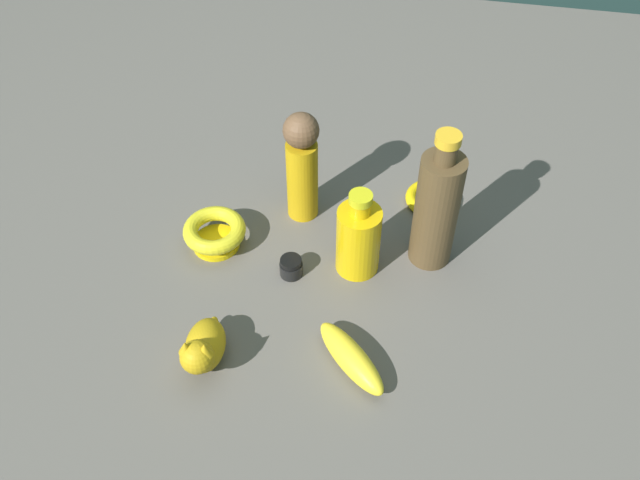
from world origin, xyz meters
TOP-DOWN VIEW (x-y plane):
  - ground at (0.00, 0.00)m, footprint 2.00×2.00m
  - banana at (-0.08, 0.18)m, footprint 0.14×0.14m
  - cat_figurine at (0.14, 0.21)m, footprint 0.07×0.13m
  - person_figure_adult at (0.06, -0.14)m, footprint 0.08×0.08m
  - bottle_tall at (-0.18, -0.08)m, footprint 0.07×0.07m
  - bottle_short at (-0.06, -0.03)m, footprint 0.08×0.08m
  - bowl at (0.19, -0.03)m, footprint 0.11×0.11m
  - nail_polish_jar at (0.05, 0.01)m, footprint 0.04×0.04m
  - bangle at (-0.18, -0.21)m, footprint 0.10×0.10m

SIDE VIEW (x-z plane):
  - ground at x=0.00m, z-range 0.00..0.00m
  - bangle at x=-0.18m, z-range 0.00..0.02m
  - nail_polish_jar at x=0.05m, z-range 0.00..0.04m
  - banana at x=-0.08m, z-range 0.00..0.04m
  - bowl at x=0.19m, z-range 0.01..0.06m
  - cat_figurine at x=0.14m, z-range -0.01..0.09m
  - bottle_short at x=-0.06m, z-range -0.01..0.15m
  - person_figure_adult at x=0.06m, z-range 0.00..0.23m
  - bottle_tall at x=-0.18m, z-range -0.02..0.25m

